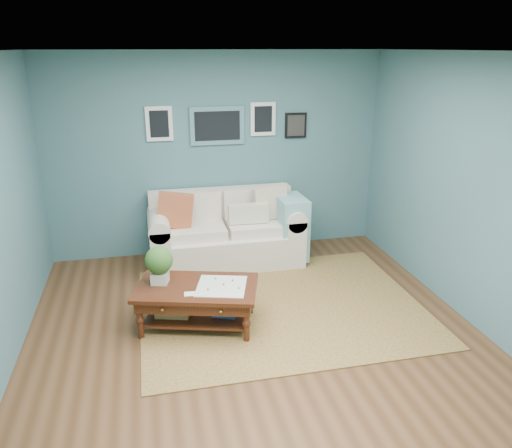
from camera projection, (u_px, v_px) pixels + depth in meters
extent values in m
plane|color=brown|center=(259.00, 343.00, 4.88)|extent=(5.00, 5.00, 0.00)
plane|color=white|center=(259.00, 51.00, 3.97)|extent=(5.00, 5.00, 0.00)
cube|color=#44747B|center=(217.00, 155.00, 6.72)|extent=(4.50, 0.02, 2.70)
cube|color=#44747B|center=(392.00, 391.00, 2.13)|extent=(4.50, 0.02, 2.70)
cube|color=#44747B|center=(482.00, 196.00, 4.89)|extent=(0.02, 5.00, 2.70)
cube|color=slate|center=(217.00, 126.00, 6.56)|extent=(0.72, 0.03, 0.50)
cube|color=black|center=(217.00, 126.00, 6.55)|extent=(0.60, 0.01, 0.38)
cube|color=white|center=(159.00, 124.00, 6.39)|extent=(0.34, 0.03, 0.44)
cube|color=white|center=(263.00, 119.00, 6.67)|extent=(0.34, 0.03, 0.44)
cube|color=black|center=(296.00, 125.00, 6.80)|extent=(0.30, 0.03, 0.34)
cube|color=brown|center=(281.00, 306.00, 5.56)|extent=(3.07, 2.45, 0.01)
cube|color=#F2E3D0|center=(226.00, 247.00, 6.63)|extent=(1.47, 0.91, 0.43)
cube|color=#F2E3D0|center=(221.00, 206.00, 6.80)|extent=(1.92, 0.23, 0.50)
cube|color=#F2E3D0|center=(160.00, 245.00, 6.42)|extent=(0.25, 0.91, 0.64)
cube|color=#F2E3D0|center=(288.00, 235.00, 6.78)|extent=(0.25, 0.91, 0.64)
cylinder|color=#F2E3D0|center=(158.00, 222.00, 6.31)|extent=(0.27, 0.91, 0.27)
cylinder|color=#F2E3D0|center=(288.00, 212.00, 6.67)|extent=(0.27, 0.91, 0.27)
cube|color=#F2E3D0|center=(196.00, 231.00, 6.40)|extent=(0.74, 0.58, 0.13)
cube|color=#F2E3D0|center=(255.00, 226.00, 6.56)|extent=(0.74, 0.58, 0.13)
cube|color=#F2E3D0|center=(193.00, 206.00, 6.58)|extent=(0.74, 0.12, 0.37)
cube|color=#F2E3D0|center=(251.00, 202.00, 6.74)|extent=(0.74, 0.12, 0.37)
cube|color=#BA3A20|center=(175.00, 210.00, 6.26)|extent=(0.50, 0.18, 0.49)
cube|color=silver|center=(271.00, 202.00, 6.59)|extent=(0.49, 0.19, 0.48)
cube|color=beige|center=(248.00, 213.00, 6.43)|extent=(0.52, 0.12, 0.25)
cube|color=#7EBBB6|center=(291.00, 227.00, 6.61)|extent=(0.35, 0.57, 0.83)
cube|color=#35150A|center=(197.00, 288.00, 5.04)|extent=(1.36, 1.01, 0.04)
cube|color=#35150A|center=(197.00, 295.00, 5.07)|extent=(1.26, 0.91, 0.12)
cube|color=#35150A|center=(198.00, 315.00, 5.15)|extent=(1.13, 0.79, 0.03)
sphere|color=gold|center=(162.00, 310.00, 4.78)|extent=(0.03, 0.03, 0.03)
sphere|color=gold|center=(221.00, 312.00, 4.75)|extent=(0.03, 0.03, 0.03)
cylinder|color=#35150A|center=(140.00, 320.00, 4.89)|extent=(0.06, 0.06, 0.41)
cylinder|color=#35150A|center=(246.00, 323.00, 4.83)|extent=(0.06, 0.06, 0.41)
cylinder|color=#35150A|center=(154.00, 294.00, 5.40)|extent=(0.06, 0.06, 0.41)
cylinder|color=#35150A|center=(250.00, 296.00, 5.35)|extent=(0.06, 0.06, 0.41)
cube|color=beige|center=(160.00, 277.00, 5.08)|extent=(0.20, 0.20, 0.12)
sphere|color=#23531D|center=(159.00, 260.00, 5.02)|extent=(0.28, 0.28, 0.28)
cube|color=white|center=(221.00, 286.00, 5.02)|extent=(0.60, 0.60, 0.01)
cube|color=#A17A4F|center=(173.00, 305.00, 5.13)|extent=(0.40, 0.33, 0.20)
cube|color=#244F8F|center=(225.00, 309.00, 5.13)|extent=(0.28, 0.24, 0.11)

